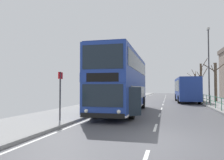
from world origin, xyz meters
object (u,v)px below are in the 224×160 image
at_px(background_bus_far_lane, 186,89).
at_px(bare_tree_far_02, 195,84).
at_px(bare_tree_far_00, 215,81).
at_px(bare_tree_far_01, 201,80).
at_px(bus_stop_sign_near, 60,90).
at_px(double_decker_bus_main, 123,82).
at_px(street_lamp_far_side, 209,60).

relative_size(background_bus_far_lane, bare_tree_far_02, 1.76).
relative_size(bare_tree_far_00, bare_tree_far_01, 0.79).
bearing_deg(bare_tree_far_01, bare_tree_far_00, -84.27).
distance_m(bare_tree_far_00, bare_tree_far_02, 16.17).
bearing_deg(bare_tree_far_00, bare_tree_far_02, 92.14).
height_order(bus_stop_sign_near, bare_tree_far_01, bare_tree_far_01).
relative_size(bus_stop_sign_near, bare_tree_far_02, 0.47).
height_order(double_decker_bus_main, bare_tree_far_02, bare_tree_far_02).
distance_m(bus_stop_sign_near, bare_tree_far_01, 29.26).
bearing_deg(bare_tree_far_01, double_decker_bus_main, -111.61).
bearing_deg(street_lamp_far_side, bare_tree_far_00, 69.10).
relative_size(street_lamp_far_side, bare_tree_far_02, 1.59).
bearing_deg(bare_tree_far_02, background_bus_far_lane, -100.32).
bearing_deg(background_bus_far_lane, street_lamp_far_side, -55.87).
xyz_separation_m(street_lamp_far_side, bare_tree_far_00, (1.37, 3.60, -2.28)).
bearing_deg(bare_tree_far_02, bare_tree_far_00, -87.86).
distance_m(street_lamp_far_side, bare_tree_far_02, 19.92).
bearing_deg(bare_tree_far_01, bus_stop_sign_near, -111.60).
bearing_deg(bare_tree_far_02, bus_stop_sign_near, -106.77).
distance_m(double_decker_bus_main, bare_tree_far_00, 17.05).
height_order(double_decker_bus_main, bus_stop_sign_near, double_decker_bus_main).
bearing_deg(double_decker_bus_main, bare_tree_far_02, 74.14).
xyz_separation_m(bare_tree_far_01, bare_tree_far_02, (0.12, 8.93, -0.50)).
height_order(background_bus_far_lane, street_lamp_far_side, street_lamp_far_side).
bearing_deg(street_lamp_far_side, bus_stop_sign_near, -121.74).
distance_m(bus_stop_sign_near, bare_tree_far_00, 23.03).
height_order(bus_stop_sign_near, street_lamp_far_side, street_lamp_far_side).
xyz_separation_m(bus_stop_sign_near, bare_tree_far_01, (10.76, 27.17, 1.48)).
xyz_separation_m(street_lamp_far_side, bare_tree_far_01, (0.65, 10.83, -1.89)).
bearing_deg(bare_tree_far_00, bare_tree_far_01, 95.73).
bearing_deg(street_lamp_far_side, background_bus_far_lane, 124.13).
xyz_separation_m(double_decker_bus_main, bare_tree_far_01, (8.53, 21.54, 0.92)).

